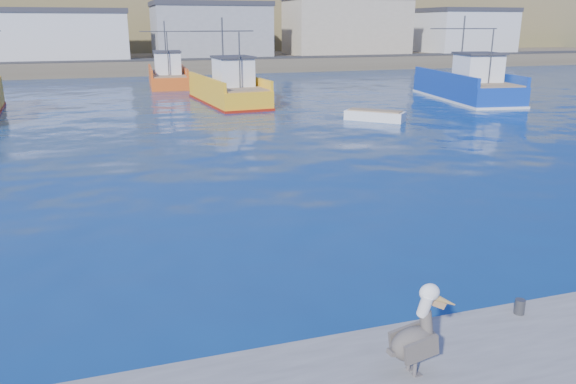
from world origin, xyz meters
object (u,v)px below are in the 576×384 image
Objects in this scene: pelican at (417,336)px; skiff_mid at (375,116)px; skiff_far at (457,80)px; trawler_yellow_b at (229,90)px; trawler_blue at (467,86)px; boat_orange at (168,75)px.

skiff_mid is at bearing 64.93° from pelican.
skiff_mid is at bearing -134.95° from skiff_far.
skiff_mid is 0.78× the size of skiff_far.
trawler_yellow_b is 3.05× the size of skiff_mid.
trawler_blue is 39.77m from pelican.
skiff_far is 3.00× the size of pelican.
pelican is at bearing -97.41° from trawler_yellow_b.
boat_orange is at bearing 88.20° from pelican.
skiff_far is (18.90, 18.93, 0.05)m from skiff_mid.
trawler_yellow_b reaches higher than pelican.
skiff_far reaches higher than skiff_mid.
skiff_mid is (10.22, -24.49, -0.81)m from boat_orange.
trawler_blue is 3.45× the size of skiff_mid.
trawler_yellow_b is 14.09m from boat_orange.
skiff_far is at bearing 45.05° from skiff_mid.
trawler_blue is at bearing 53.92° from pelican.
trawler_yellow_b is 12.91m from skiff_mid.
boat_orange reaches higher than pelican.
trawler_yellow_b is at bearing 123.48° from skiff_mid.
skiff_mid is 26.75m from skiff_far.
pelican is at bearing -124.81° from skiff_far.
boat_orange is 29.65m from skiff_far.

